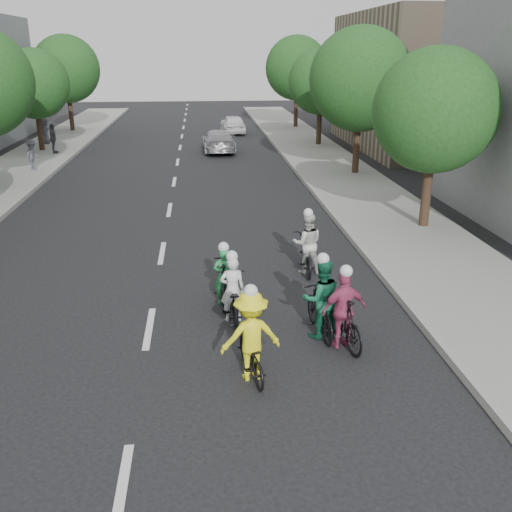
{
  "coord_description": "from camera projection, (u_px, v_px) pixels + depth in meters",
  "views": [
    {
      "loc": [
        1.25,
        -11.5,
        5.81
      ],
      "look_at": [
        2.55,
        1.7,
        1.0
      ],
      "focal_mm": 40.0,
      "sensor_mm": 36.0,
      "label": 1
    }
  ],
  "objects": [
    {
      "name": "cyclist_4",
      "position": [
        307.0,
        249.0,
        15.66
      ],
      "size": [
        0.86,
        1.96,
        1.83
      ],
      "rotation": [
        0.0,
        0.0,
        3.07
      ],
      "color": "black",
      "rests_on": "ground"
    },
    {
      "name": "ground",
      "position": [
        149.0,
        328.0,
        12.63
      ],
      "size": [
        120.0,
        120.0,
        0.0
      ],
      "primitive_type": "plane",
      "color": "black",
      "rests_on": "ground"
    },
    {
      "name": "spectator_0",
      "position": [
        32.0,
        155.0,
        28.34
      ],
      "size": [
        0.8,
        1.08,
        1.5
      ],
      "primitive_type": "imported",
      "rotation": [
        0.0,
        0.0,
        1.29
      ],
      "color": "#50525E",
      "rests_on": "sidewalk_left"
    },
    {
      "name": "cyclist_0",
      "position": [
        224.0,
        280.0,
        13.68
      ],
      "size": [
        0.66,
        1.87,
        1.6
      ],
      "rotation": [
        0.0,
        0.0,
        3.06
      ],
      "color": "black",
      "rests_on": "ground"
    },
    {
      "name": "follow_car_trail",
      "position": [
        233.0,
        124.0,
        41.98
      ],
      "size": [
        1.87,
        4.06,
        1.35
      ],
      "primitive_type": "imported",
      "rotation": [
        0.0,
        0.0,
        3.21
      ],
      "color": "white",
      "rests_on": "ground"
    },
    {
      "name": "sidewalk_right",
      "position": [
        372.0,
        203.0,
        22.69
      ],
      "size": [
        4.0,
        80.0,
        0.15
      ],
      "primitive_type": "cube",
      "color": "gray",
      "rests_on": "ground"
    },
    {
      "name": "follow_car_lead",
      "position": [
        219.0,
        141.0,
        34.34
      ],
      "size": [
        1.97,
        4.63,
        1.33
      ],
      "primitive_type": "imported",
      "rotation": [
        0.0,
        0.0,
        3.16
      ],
      "color": "#ADACB1",
      "rests_on": "ground"
    },
    {
      "name": "tree_l_5",
      "position": [
        66.0,
        69.0,
        41.22
      ],
      "size": [
        4.8,
        4.8,
        6.93
      ],
      "color": "black",
      "rests_on": "ground"
    },
    {
      "name": "tree_r_3",
      "position": [
        297.0,
        68.0,
        43.34
      ],
      "size": [
        4.8,
        4.8,
        6.93
      ],
      "color": "black",
      "rests_on": "ground"
    },
    {
      "name": "tree_r_2",
      "position": [
        321.0,
        82.0,
        35.11
      ],
      "size": [
        4.0,
        4.0,
        5.97
      ],
      "color": "black",
      "rests_on": "ground"
    },
    {
      "name": "spectator_2",
      "position": [
        45.0,
        131.0,
        36.29
      ],
      "size": [
        0.59,
        0.83,
        1.6
      ],
      "primitive_type": "imported",
      "rotation": [
        0.0,
        0.0,
        1.67
      ],
      "color": "#494B56",
      "rests_on": "sidewalk_left"
    },
    {
      "name": "tree_r_0",
      "position": [
        435.0,
        111.0,
        18.26
      ],
      "size": [
        4.0,
        4.0,
        5.97
      ],
      "color": "black",
      "rests_on": "ground"
    },
    {
      "name": "curb_right",
      "position": [
        324.0,
        204.0,
        22.51
      ],
      "size": [
        0.18,
        80.0,
        0.18
      ],
      "primitive_type": "cube",
      "color": "#999993",
      "rests_on": "ground"
    },
    {
      "name": "cyclist_1",
      "position": [
        321.0,
        305.0,
        12.09
      ],
      "size": [
        0.91,
        1.79,
        1.9
      ],
      "rotation": [
        0.0,
        0.0,
        3.24
      ],
      "color": "black",
      "rests_on": "ground"
    },
    {
      "name": "tree_r_1",
      "position": [
        360.0,
        79.0,
        26.5
      ],
      "size": [
        4.8,
        4.8,
        6.93
      ],
      "color": "black",
      "rests_on": "ground"
    },
    {
      "name": "tree_l_4",
      "position": [
        34.0,
        84.0,
        32.98
      ],
      "size": [
        4.0,
        4.0,
        5.97
      ],
      "color": "black",
      "rests_on": "ground"
    },
    {
      "name": "bldg_se",
      "position": [
        437.0,
        81.0,
        35.19
      ],
      "size": [
        10.0,
        14.0,
        8.0
      ],
      "primitive_type": "cube",
      "color": "gray",
      "rests_on": "ground"
    },
    {
      "name": "cyclist_2",
      "position": [
        251.0,
        343.0,
        10.54
      ],
      "size": [
        1.22,
        1.73,
        1.89
      ],
      "rotation": [
        0.0,
        0.0,
        3.31
      ],
      "color": "black",
      "rests_on": "ground"
    },
    {
      "name": "curb_left",
      "position": [
        7.0,
        212.0,
        21.4
      ],
      "size": [
        0.18,
        80.0,
        0.18
      ],
      "primitive_type": "cube",
      "color": "#999993",
      "rests_on": "ground"
    },
    {
      "name": "cyclist_5",
      "position": [
        343.0,
        316.0,
        11.71
      ],
      "size": [
        1.03,
        1.91,
        1.8
      ],
      "rotation": [
        0.0,
        0.0,
        3.35
      ],
      "color": "black",
      "rests_on": "ground"
    },
    {
      "name": "cyclist_3",
      "position": [
        232.0,
        296.0,
        12.88
      ],
      "size": [
        0.7,
        1.89,
        1.69
      ],
      "rotation": [
        0.0,
        0.0,
        3.17
      ],
      "color": "black",
      "rests_on": "ground"
    },
    {
      "name": "spectator_1",
      "position": [
        53.0,
        138.0,
        32.88
      ],
      "size": [
        0.53,
        1.04,
        1.7
      ],
      "primitive_type": "imported",
      "rotation": [
        0.0,
        0.0,
        1.69
      ],
      "color": "#484652",
      "rests_on": "sidewalk_left"
    }
  ]
}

